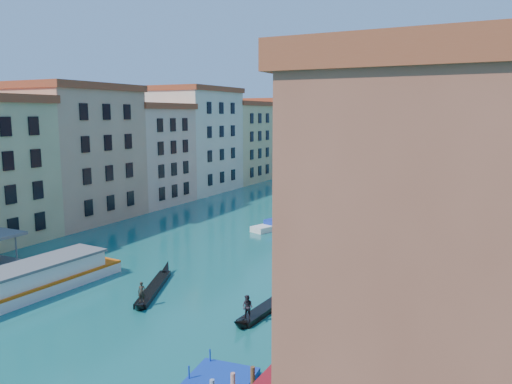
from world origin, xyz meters
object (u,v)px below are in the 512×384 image
Objects in this scene: vaporetto_far at (309,197)px; gondola_right at (272,302)px; vaporetto_near at (26,282)px; gondola_fore at (154,286)px.

gondola_right is at bearing -98.83° from vaporetto_far.
vaporetto_near is 1.47× the size of gondola_right.
vaporetto_far is at bearing 110.87° from gondola_right.
gondola_fore is at bearing 37.10° from vaporetto_near.
vaporetto_far reaches higher than gondola_fore.
vaporetto_far is (6.32, 52.64, 0.12)m from vaporetto_near.
vaporetto_near is at bearing -156.49° from gondola_right.
gondola_fore is (9.08, 6.02, -0.83)m from vaporetto_near.
vaporetto_near reaches higher than gondola_fore.
vaporetto_near is 1.67× the size of gondola_fore.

